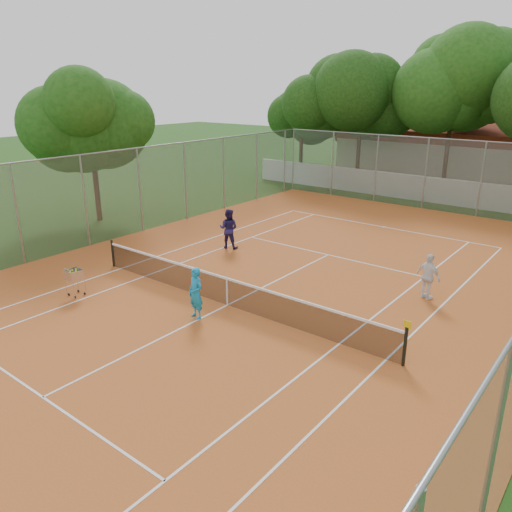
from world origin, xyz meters
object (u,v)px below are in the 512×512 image
Objects in this scene: tennis_net at (227,291)px; player_far_left at (229,229)px; player_near at (196,293)px; player_far_right at (428,277)px; clubhouse at (457,148)px; ball_hopper at (75,282)px.

tennis_net is 6.02m from player_far_left.
player_far_left reaches higher than player_near.
player_far_left is 8.77m from player_far_right.
clubhouse is 16.24× the size of ball_hopper.
clubhouse is at bearing -54.36° from player_far_right.
player_far_right is (8.77, -0.05, -0.09)m from player_far_left.
tennis_net is 1.31m from player_near.
player_far_right is (4.86, 4.51, 0.29)m from tennis_net.
tennis_net is at bearing 95.25° from player_near.
player_far_right is at bearing 158.34° from player_far_left.
ball_hopper is at bearing 63.65° from player_far_left.
ball_hopper is (-4.39, -1.30, -0.30)m from player_near.
clubhouse reaches higher than player_near.
player_near reaches higher than player_far_right.
tennis_net is at bearing 19.44° from ball_hopper.
player_near is 6.93m from player_far_left.
player_near is 7.64m from player_far_right.
player_near is 1.03× the size of player_far_right.
player_far_left is at bearing 130.60° from tennis_net.
ball_hopper is at bearing -150.57° from tennis_net.
player_far_right reaches higher than ball_hopper.
clubhouse is (-2.00, 29.00, 1.69)m from tennis_net.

